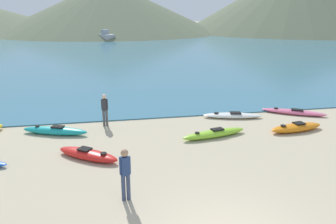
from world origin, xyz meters
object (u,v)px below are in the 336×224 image
kayak_on_sand_4 (296,127)px  kayak_on_sand_6 (232,115)px  kayak_on_sand_2 (55,131)px  moored_boat_1 (106,37)px  kayak_on_sand_0 (214,133)px  person_near_waterline (105,108)px  kayak_on_sand_7 (294,112)px  person_near_foreground (125,171)px  kayak_on_sand_3 (88,154)px

kayak_on_sand_4 → kayak_on_sand_6: bearing=131.6°
kayak_on_sand_2 → moored_boat_1: bearing=86.9°
kayak_on_sand_0 → kayak_on_sand_4: 4.09m
person_near_waterline → moored_boat_1: bearing=89.4°
kayak_on_sand_7 → person_near_foreground: bearing=-144.3°
kayak_on_sand_7 → person_near_foreground: 12.01m
moored_boat_1 → kayak_on_sand_7: bearing=-79.2°
person_near_foreground → person_near_waterline: 6.99m
person_near_waterline → moored_boat_1: (0.49, 51.20, -0.13)m
kayak_on_sand_2 → moored_boat_1: (2.81, 51.97, 0.61)m
kayak_on_sand_3 → kayak_on_sand_4: (9.63, 1.29, 0.00)m
kayak_on_sand_6 → moored_boat_1: bearing=96.9°
kayak_on_sand_2 → person_near_waterline: (2.32, 0.77, 0.74)m
kayak_on_sand_4 → kayak_on_sand_7: bearing=61.3°
kayak_on_sand_2 → kayak_on_sand_7: kayak_on_sand_2 is taller
moored_boat_1 → person_near_foreground: bearing=-89.9°
kayak_on_sand_6 → kayak_on_sand_0: bearing=-126.6°
kayak_on_sand_0 → kayak_on_sand_2: 7.35m
kayak_on_sand_2 → kayak_on_sand_4: kayak_on_sand_2 is taller
kayak_on_sand_0 → moored_boat_1: 53.84m
kayak_on_sand_3 → moored_boat_1: (1.20, 54.96, 0.61)m
kayak_on_sand_2 → kayak_on_sand_4: size_ratio=1.11×
kayak_on_sand_3 → person_near_waterline: size_ratio=1.61×
kayak_on_sand_2 → kayak_on_sand_4: (11.24, -1.69, -0.00)m
kayak_on_sand_2 → kayak_on_sand_7: bearing=3.6°
kayak_on_sand_6 → person_near_waterline: person_near_waterline is taller
kayak_on_sand_7 → moored_boat_1: moored_boat_1 is taller
moored_boat_1 → kayak_on_sand_0: bearing=-85.4°
kayak_on_sand_0 → person_near_foreground: bearing=-133.5°
person_near_foreground → kayak_on_sand_2: bearing=114.9°
person_near_waterline → moored_boat_1: 51.20m
kayak_on_sand_2 → kayak_on_sand_7: size_ratio=0.97×
kayak_on_sand_0 → kayak_on_sand_4: bearing=0.0°
kayak_on_sand_7 → kayak_on_sand_2: bearing=-176.4°
kayak_on_sand_4 → kayak_on_sand_6: size_ratio=0.89×
person_near_waterline → person_near_foreground: bearing=-85.4°
kayak_on_sand_3 → moored_boat_1: size_ratio=0.68×
kayak_on_sand_0 → person_near_waterline: person_near_waterline is taller
moored_boat_1 → kayak_on_sand_6: bearing=-83.1°
moored_boat_1 → person_near_waterline: bearing=-90.6°
kayak_on_sand_3 → person_near_foreground: (1.27, -3.21, 0.77)m
kayak_on_sand_3 → kayak_on_sand_7: 11.63m
kayak_on_sand_4 → person_near_waterline: (-8.93, 2.46, 0.75)m
person_near_foreground → kayak_on_sand_7: bearing=35.7°
kayak_on_sand_6 → person_near_foreground: bearing=-131.2°
kayak_on_sand_4 → moored_boat_1: moored_boat_1 is taller
kayak_on_sand_3 → kayak_on_sand_7: bearing=19.0°
kayak_on_sand_2 → person_near_waterline: person_near_waterline is taller
kayak_on_sand_0 → kayak_on_sand_6: 3.13m
kayak_on_sand_2 → kayak_on_sand_6: bearing=5.2°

